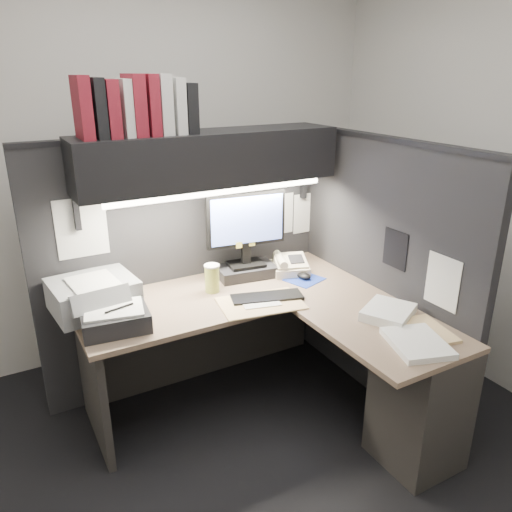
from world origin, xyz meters
name	(u,v)px	position (x,y,z in m)	size (l,w,h in m)	color
floor	(254,456)	(0.00, 0.00, 0.00)	(3.50, 3.50, 0.00)	black
wall_back	(150,166)	(0.00, 1.50, 1.35)	(3.50, 0.04, 2.70)	silver
wall_right	(504,179)	(1.75, 0.00, 1.35)	(0.04, 3.00, 2.70)	silver
partition_back	(188,264)	(0.03, 0.93, 0.80)	(1.90, 0.06, 1.60)	black
partition_right	(380,276)	(0.98, 0.18, 0.80)	(0.06, 1.50, 1.60)	black
desk	(321,365)	(0.43, 0.00, 0.44)	(1.70, 1.53, 0.73)	#8A6F58
overhead_shelf	(209,158)	(0.12, 0.75, 1.50)	(1.55, 0.34, 0.30)	black
task_light_tube	(221,192)	(0.12, 0.61, 1.33)	(0.04, 0.04, 1.32)	white
monitor	(246,244)	(0.34, 0.72, 0.95)	(0.51, 0.27, 0.55)	black
keyboard	(267,297)	(0.29, 0.36, 0.74)	(0.41, 0.14, 0.02)	black
mousepad	(304,279)	(0.64, 0.49, 0.73)	(0.21, 0.19, 0.00)	#1C349C
mouse	(304,276)	(0.64, 0.50, 0.75)	(0.07, 0.10, 0.04)	black
telephone	(290,266)	(0.62, 0.64, 0.78)	(0.22, 0.23, 0.09)	beige
coffee_cup	(212,279)	(0.05, 0.61, 0.81)	(0.09, 0.09, 0.16)	#CACD52
printer	(93,295)	(-0.61, 0.71, 0.82)	(0.43, 0.37, 0.17)	#96989C
notebook_stack	(115,319)	(-0.57, 0.44, 0.78)	(0.33, 0.28, 0.10)	black
open_folder	(261,303)	(0.22, 0.32, 0.73)	(0.46, 0.30, 0.01)	tan
paper_stack_a	(388,312)	(0.74, -0.15, 0.76)	(0.27, 0.23, 0.05)	white
paper_stack_b	(417,343)	(0.65, -0.45, 0.75)	(0.25, 0.31, 0.03)	white
manila_stack	(424,331)	(0.78, -0.37, 0.74)	(0.23, 0.30, 0.02)	tan
binder_row	(136,107)	(-0.28, 0.75, 1.80)	(0.61, 0.24, 0.31)	maroon
pinned_papers	(270,233)	(0.42, 0.56, 1.05)	(1.76, 1.31, 0.51)	white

